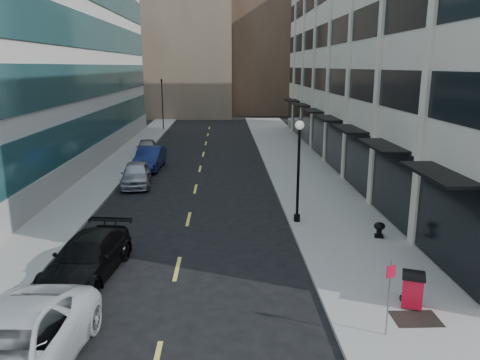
{
  "coord_description": "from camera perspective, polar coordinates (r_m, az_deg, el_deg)",
  "views": [
    {
      "loc": [
        1.85,
        -8.73,
        7.58
      ],
      "look_at": [
        2.54,
        11.37,
        2.67
      ],
      "focal_mm": 35.0,
      "sensor_mm": 36.0,
      "label": 1
    }
  ],
  "objects": [
    {
      "name": "sidewalk_right",
      "position": [
        30.23,
        8.88,
        -0.82
      ],
      "size": [
        5.0,
        80.0,
        0.15
      ],
      "primitive_type": "cube",
      "color": "gray",
      "rests_on": "ground"
    },
    {
      "name": "sidewalk_left",
      "position": [
        30.84,
        -17.6,
        -1.02
      ],
      "size": [
        3.0,
        80.0,
        0.15
      ],
      "primitive_type": "cube",
      "color": "gray",
      "rests_on": "ground"
    },
    {
      "name": "building_right",
      "position": [
        38.8,
        21.68,
        14.88
      ],
      "size": [
        15.3,
        46.5,
        18.25
      ],
      "color": "beige",
      "rests_on": "ground"
    },
    {
      "name": "skyline_tan_near",
      "position": [
        77.22,
        -6.64,
        18.41
      ],
      "size": [
        14.0,
        18.0,
        28.0
      ],
      "primitive_type": "cube",
      "color": "#827155",
      "rests_on": "ground"
    },
    {
      "name": "skyline_brown",
      "position": [
        81.51,
        2.54,
        20.35
      ],
      "size": [
        12.0,
        16.0,
        34.0
      ],
      "primitive_type": "cube",
      "color": "brown",
      "rests_on": "ground"
    },
    {
      "name": "skyline_tan_far",
      "position": [
        88.23,
        -12.79,
        15.63
      ],
      "size": [
        12.0,
        14.0,
        22.0
      ],
      "primitive_type": "cube",
      "color": "#827155",
      "rests_on": "ground"
    },
    {
      "name": "skyline_stone",
      "position": [
        76.49,
        10.61,
        15.32
      ],
      "size": [
        10.0,
        14.0,
        20.0
      ],
      "primitive_type": "cube",
      "color": "beige",
      "rests_on": "ground"
    },
    {
      "name": "grate_far",
      "position": [
        15.66,
        20.65,
        -15.55
      ],
      "size": [
        1.4,
        1.0,
        0.01
      ],
      "primitive_type": "cube",
      "color": "black",
      "rests_on": "sidewalk_right"
    },
    {
      "name": "road_centerline",
      "position": [
        26.89,
        -5.83,
        -2.71
      ],
      "size": [
        0.15,
        68.2,
        0.01
      ],
      "color": "#D8CC4C",
      "rests_on": "ground"
    },
    {
      "name": "traffic_signal",
      "position": [
        57.23,
        -9.54,
        11.68
      ],
      "size": [
        0.66,
        0.66,
        6.98
      ],
      "color": "black",
      "rests_on": "ground"
    },
    {
      "name": "car_white_van",
      "position": [
        13.29,
        -26.29,
        -18.25
      ],
      "size": [
        3.2,
        6.32,
        1.71
      ],
      "primitive_type": "imported",
      "rotation": [
        0.0,
        0.0,
        -0.06
      ],
      "color": "silver",
      "rests_on": "ground"
    },
    {
      "name": "car_black_pickup",
      "position": [
        18.3,
        -18.09,
        -8.91
      ],
      "size": [
        2.77,
        5.4,
        1.5
      ],
      "primitive_type": "imported",
      "rotation": [
        0.0,
        0.0,
        -0.13
      ],
      "color": "black",
      "rests_on": "ground"
    },
    {
      "name": "car_silver_sedan",
      "position": [
        31.03,
        -12.57,
        0.72
      ],
      "size": [
        2.34,
        4.71,
        1.54
      ],
      "primitive_type": "imported",
      "rotation": [
        0.0,
        0.0,
        0.12
      ],
      "color": "#A0A3A9",
      "rests_on": "ground"
    },
    {
      "name": "car_blue_sedan",
      "position": [
        35.94,
        -10.94,
        2.64
      ],
      "size": [
        1.95,
        5.07,
        1.65
      ],
      "primitive_type": "imported",
      "rotation": [
        0.0,
        0.0,
        -0.04
      ],
      "color": "#141E4C",
      "rests_on": "ground"
    },
    {
      "name": "car_grey_sedan",
      "position": [
        40.98,
        -11.3,
        3.84
      ],
      "size": [
        2.23,
        4.48,
        1.47
      ],
      "primitive_type": "imported",
      "rotation": [
        0.0,
        0.0,
        0.12
      ],
      "color": "slate",
      "rests_on": "ground"
    },
    {
      "name": "trash_bin",
      "position": [
        16.08,
        20.3,
        -12.34
      ],
      "size": [
        0.89,
        0.89,
        1.12
      ],
      "rotation": [
        0.0,
        0.0,
        -0.37
      ],
      "color": "red",
      "rests_on": "sidewalk_right"
    },
    {
      "name": "lamppost",
      "position": [
        22.5,
        7.16,
        2.19
      ],
      "size": [
        0.42,
        0.42,
        5.07
      ],
      "color": "black",
      "rests_on": "sidewalk_right"
    },
    {
      "name": "sign_post",
      "position": [
        13.92,
        17.77,
        -12.33
      ],
      "size": [
        0.27,
        0.09,
        2.27
      ],
      "rotation": [
        0.0,
        0.0,
        0.21
      ],
      "color": "slate",
      "rests_on": "sidewalk_right"
    },
    {
      "name": "urn_planter",
      "position": [
        21.8,
        16.63,
        -5.65
      ],
      "size": [
        0.49,
        0.49,
        0.68
      ],
      "rotation": [
        0.0,
        0.0,
        -0.25
      ],
      "color": "black",
      "rests_on": "sidewalk_right"
    }
  ]
}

